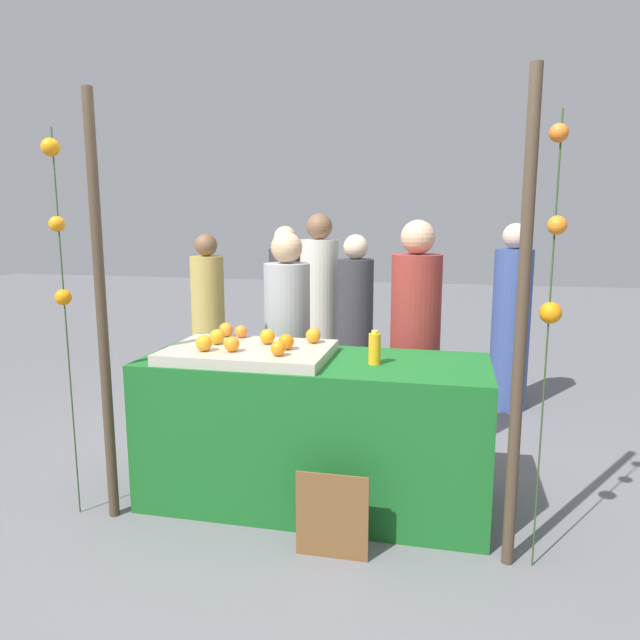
% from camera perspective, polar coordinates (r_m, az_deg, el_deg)
% --- Properties ---
extents(ground_plane, '(24.00, 24.00, 0.00)m').
position_cam_1_polar(ground_plane, '(3.64, -0.54, -17.03)').
color(ground_plane, slate).
extents(stall_counter, '(1.96, 0.76, 0.86)m').
position_cam_1_polar(stall_counter, '(3.47, -0.55, -10.70)').
color(stall_counter, '#196023').
rests_on(stall_counter, ground_plane).
extents(orange_tray, '(0.92, 0.64, 0.06)m').
position_cam_1_polar(orange_tray, '(3.40, -6.89, -3.12)').
color(orange_tray, '#B2AD99').
rests_on(orange_tray, stall_counter).
extents(orange_0, '(0.09, 0.09, 0.09)m').
position_cam_1_polar(orange_0, '(3.31, -3.31, -2.13)').
color(orange_0, orange).
rests_on(orange_0, orange_tray).
extents(orange_1, '(0.09, 0.09, 0.09)m').
position_cam_1_polar(orange_1, '(3.71, -9.11, -0.92)').
color(orange_1, orange).
rests_on(orange_1, orange_tray).
extents(orange_2, '(0.09, 0.09, 0.09)m').
position_cam_1_polar(orange_2, '(3.49, -9.95, -1.62)').
color(orange_2, orange).
rests_on(orange_2, orange_tray).
extents(orange_3, '(0.08, 0.08, 0.08)m').
position_cam_1_polar(orange_3, '(3.66, -7.67, -1.11)').
color(orange_3, orange).
rests_on(orange_3, orange_tray).
extents(orange_4, '(0.09, 0.09, 0.09)m').
position_cam_1_polar(orange_4, '(3.33, -11.18, -2.21)').
color(orange_4, orange).
rests_on(orange_4, orange_tray).
extents(orange_5, '(0.08, 0.08, 0.08)m').
position_cam_1_polar(orange_5, '(3.16, -4.08, -2.77)').
color(orange_5, orange).
rests_on(orange_5, orange_tray).
extents(orange_6, '(0.09, 0.09, 0.09)m').
position_cam_1_polar(orange_6, '(3.29, -8.56, -2.33)').
color(orange_6, orange).
rests_on(orange_6, orange_tray).
extents(orange_7, '(0.09, 0.09, 0.09)m').
position_cam_1_polar(orange_7, '(3.46, -5.11, -1.62)').
color(orange_7, orange).
rests_on(orange_7, orange_tray).
extents(orange_8, '(0.09, 0.09, 0.09)m').
position_cam_1_polar(orange_8, '(3.48, -0.65, -1.51)').
color(orange_8, orange).
rests_on(orange_8, orange_tray).
extents(juice_bottle, '(0.07, 0.07, 0.19)m').
position_cam_1_polar(juice_bottle, '(3.22, 5.32, -2.77)').
color(juice_bottle, orange).
rests_on(juice_bottle, stall_counter).
extents(chalkboard_sign, '(0.36, 0.03, 0.45)m').
position_cam_1_polar(chalkboard_sign, '(3.02, 1.19, -18.53)').
color(chalkboard_sign, brown).
rests_on(chalkboard_sign, ground_plane).
extents(vendor_left, '(0.31, 0.31, 1.56)m').
position_cam_1_polar(vendor_left, '(4.06, -3.16, -3.29)').
color(vendor_left, '#99999E').
rests_on(vendor_left, ground_plane).
extents(vendor_right, '(0.33, 0.33, 1.64)m').
position_cam_1_polar(vendor_right, '(3.96, 9.16, -3.20)').
color(vendor_right, maroon).
rests_on(vendor_right, ground_plane).
extents(crowd_person_0, '(0.32, 0.32, 1.57)m').
position_cam_1_polar(crowd_person_0, '(5.64, -3.31, 0.51)').
color(crowd_person_0, '#333338').
rests_on(crowd_person_0, ground_plane).
extents(crowd_person_1, '(0.30, 0.30, 1.52)m').
position_cam_1_polar(crowd_person_1, '(4.97, 3.40, -1.07)').
color(crowd_person_1, '#333338').
rests_on(crowd_person_1, ground_plane).
extents(crowd_person_2, '(0.30, 0.30, 1.51)m').
position_cam_1_polar(crowd_person_2, '(5.53, -10.76, -0.16)').
color(crowd_person_2, tan).
rests_on(crowd_person_2, ground_plane).
extents(crowd_person_3, '(0.32, 0.32, 1.61)m').
position_cam_1_polar(crowd_person_3, '(5.31, 18.00, -0.38)').
color(crowd_person_3, '#384C8C').
rests_on(crowd_person_3, ground_plane).
extents(crowd_person_4, '(0.34, 0.34, 1.69)m').
position_cam_1_polar(crowd_person_4, '(5.26, -0.07, 0.45)').
color(crowd_person_4, beige).
rests_on(crowd_person_4, ground_plane).
extents(canopy_post_left, '(0.06, 0.06, 2.29)m').
position_cam_1_polar(canopy_post_left, '(3.32, -20.40, 0.55)').
color(canopy_post_left, '#473828').
rests_on(canopy_post_left, ground_plane).
extents(canopy_post_right, '(0.06, 0.06, 2.29)m').
position_cam_1_polar(canopy_post_right, '(2.81, 18.89, -0.96)').
color(canopy_post_right, '#473828').
rests_on(canopy_post_right, ground_plane).
extents(garland_strand_left, '(0.09, 0.10, 2.10)m').
position_cam_1_polar(garland_strand_left, '(3.39, -24.13, 8.42)').
color(garland_strand_left, '#2D4C23').
rests_on(garland_strand_left, ground_plane).
extents(garland_strand_right, '(0.11, 0.10, 2.10)m').
position_cam_1_polar(garland_strand_right, '(2.78, 21.73, 6.25)').
color(garland_strand_right, '#2D4C23').
rests_on(garland_strand_right, ground_plane).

